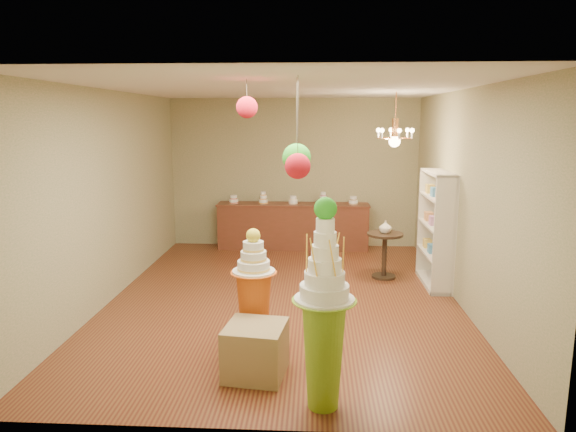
{
  "coord_description": "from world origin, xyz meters",
  "views": [
    {
      "loc": [
        0.44,
        -7.16,
        2.59
      ],
      "look_at": [
        0.06,
        0.0,
        1.23
      ],
      "focal_mm": 32.0,
      "sensor_mm": 36.0,
      "label": 1
    }
  ],
  "objects_px": {
    "pedestal_green": "(324,327)",
    "pedestal_orange": "(254,301)",
    "sideboard": "(293,225)",
    "round_table": "(385,249)"
  },
  "relations": [
    {
      "from": "pedestal_green",
      "to": "pedestal_orange",
      "type": "distance_m",
      "value": 1.37
    },
    {
      "from": "pedestal_green",
      "to": "pedestal_orange",
      "type": "xyz_separation_m",
      "value": [
        -0.76,
        1.12,
        -0.18
      ]
    },
    {
      "from": "pedestal_orange",
      "to": "sideboard",
      "type": "bearing_deg",
      "value": 87.19
    },
    {
      "from": "pedestal_orange",
      "to": "round_table",
      "type": "distance_m",
      "value": 3.36
    },
    {
      "from": "sideboard",
      "to": "round_table",
      "type": "xyz_separation_m",
      "value": [
        1.59,
        -1.88,
        0.01
      ]
    },
    {
      "from": "sideboard",
      "to": "round_table",
      "type": "distance_m",
      "value": 2.46
    },
    {
      "from": "pedestal_orange",
      "to": "round_table",
      "type": "relative_size",
      "value": 1.82
    },
    {
      "from": "round_table",
      "to": "pedestal_orange",
      "type": "bearing_deg",
      "value": -122.89
    },
    {
      "from": "sideboard",
      "to": "pedestal_orange",
      "type": "bearing_deg",
      "value": -92.81
    },
    {
      "from": "sideboard",
      "to": "round_table",
      "type": "relative_size",
      "value": 3.89
    }
  ]
}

